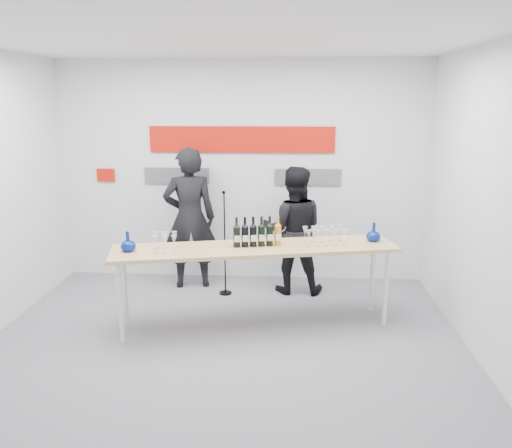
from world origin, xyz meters
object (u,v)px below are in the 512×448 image
presenter_right (293,230)px  mic_stand (225,263)px  tasting_table (255,253)px  presenter_left (190,218)px

presenter_right → mic_stand: size_ratio=1.21×
tasting_table → mic_stand: mic_stand is taller
presenter_left → presenter_right: (1.37, -0.10, -0.11)m
mic_stand → tasting_table: bearing=-64.3°
presenter_left → mic_stand: presenter_left is taller
mic_stand → presenter_left: bearing=150.5°
tasting_table → presenter_right: presenter_right is taller
presenter_left → presenter_right: bearing=163.4°
tasting_table → mic_stand: (-0.45, 0.91, -0.43)m
tasting_table → presenter_left: size_ratio=1.66×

